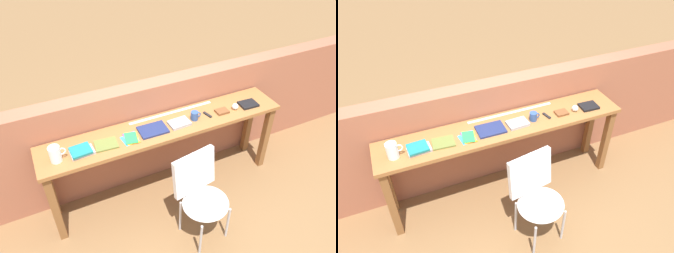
{
  "view_description": "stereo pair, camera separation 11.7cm",
  "coord_description": "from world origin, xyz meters",
  "views": [
    {
      "loc": [
        -1.08,
        -2.02,
        2.84
      ],
      "look_at": [
        0.0,
        0.25,
        0.9
      ],
      "focal_mm": 35.0,
      "sensor_mm": 36.0,
      "label": 1
    },
    {
      "loc": [
        -0.97,
        -2.07,
        2.84
      ],
      "look_at": [
        0.0,
        0.25,
        0.9
      ],
      "focal_mm": 35.0,
      "sensor_mm": 36.0,
      "label": 2
    }
  ],
  "objects": [
    {
      "name": "ground_plane",
      "position": [
        0.0,
        0.0,
        0.0
      ],
      "size": [
        40.0,
        40.0,
        0.0
      ],
      "primitive_type": "plane",
      "color": "brown"
    },
    {
      "name": "pitcher_white",
      "position": [
        -1.06,
        0.25,
        0.96
      ],
      "size": [
        0.14,
        0.1,
        0.18
      ],
      "color": "white",
      "rests_on": "sideboard"
    },
    {
      "name": "magazine_cycling",
      "position": [
        -0.62,
        0.26,
        0.89
      ],
      "size": [
        0.22,
        0.18,
        0.02
      ],
      "primitive_type": "cube",
      "rotation": [
        0.0,
        0.0,
        -0.08
      ],
      "color": "olive",
      "rests_on": "sideboard"
    },
    {
      "name": "pamphlet_pile_colourful",
      "position": [
        -0.38,
        0.25,
        0.89
      ],
      "size": [
        0.17,
        0.19,
        0.01
      ],
      "color": "#3399D8",
      "rests_on": "sideboard"
    },
    {
      "name": "multitool_folded",
      "position": [
        0.46,
        0.27,
        0.89
      ],
      "size": [
        0.05,
        0.11,
        0.02
      ],
      "primitive_type": "cube",
      "rotation": [
        0.0,
        0.0,
        0.22
      ],
      "color": "black",
      "rests_on": "sideboard"
    },
    {
      "name": "book_open_centre",
      "position": [
        -0.15,
        0.28,
        0.89
      ],
      "size": [
        0.28,
        0.2,
        0.02
      ],
      "primitive_type": "cube",
      "rotation": [
        0.0,
        0.0,
        -0.02
      ],
      "color": "navy",
      "rests_on": "sideboard"
    },
    {
      "name": "chair_white_moulded",
      "position": [
        0.06,
        -0.34,
        0.53
      ],
      "size": [
        0.5,
        0.52,
        0.89
      ],
      "color": "white",
      "rests_on": "ground"
    },
    {
      "name": "book_grey_hardcover",
      "position": [
        0.13,
        0.26,
        0.89
      ],
      "size": [
        0.21,
        0.15,
        0.03
      ],
      "primitive_type": "cube",
      "rotation": [
        0.0,
        0.0,
        0.05
      ],
      "color": "#9E9EA3",
      "rests_on": "sideboard"
    },
    {
      "name": "book_repair_rightmost",
      "position": [
        0.95,
        0.25,
        0.89
      ],
      "size": [
        0.2,
        0.16,
        0.02
      ],
      "primitive_type": "cube",
      "rotation": [
        0.0,
        0.0,
        -0.05
      ],
      "color": "black",
      "rests_on": "sideboard"
    },
    {
      "name": "book_stack_leftmost",
      "position": [
        -0.85,
        0.25,
        0.9
      ],
      "size": [
        0.22,
        0.17,
        0.04
      ],
      "color": "#9E9EA3",
      "rests_on": "sideboard"
    },
    {
      "name": "leather_journal_brown",
      "position": [
        0.62,
        0.25,
        0.89
      ],
      "size": [
        0.13,
        0.1,
        0.02
      ],
      "primitive_type": "cube",
      "rotation": [
        0.0,
        0.0,
        -0.01
      ],
      "color": "brown",
      "rests_on": "sideboard"
    },
    {
      "name": "brick_wall_back",
      "position": [
        0.0,
        0.64,
        0.59
      ],
      "size": [
        6.0,
        0.2,
        1.18
      ],
      "primitive_type": "cube",
      "color": "#9E5B42",
      "rests_on": "ground"
    },
    {
      "name": "ruler_metal_back_edge",
      "position": [
        0.14,
        0.47,
        0.88
      ],
      "size": [
        0.93,
        0.03,
        0.0
      ],
      "primitive_type": "cube",
      "color": "silver",
      "rests_on": "sideboard"
    },
    {
      "name": "sports_ball_small",
      "position": [
        0.77,
        0.24,
        0.91
      ],
      "size": [
        0.07,
        0.07,
        0.07
      ],
      "primitive_type": "sphere",
      "color": "silver",
      "rests_on": "sideboard"
    },
    {
      "name": "mug",
      "position": [
        0.3,
        0.27,
        0.92
      ],
      "size": [
        0.11,
        0.08,
        0.09
      ],
      "color": "#2D4C8C",
      "rests_on": "sideboard"
    },
    {
      "name": "sideboard",
      "position": [
        0.0,
        0.3,
        0.74
      ],
      "size": [
        2.5,
        0.44,
        0.88
      ],
      "color": "#996033",
      "rests_on": "ground"
    }
  ]
}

